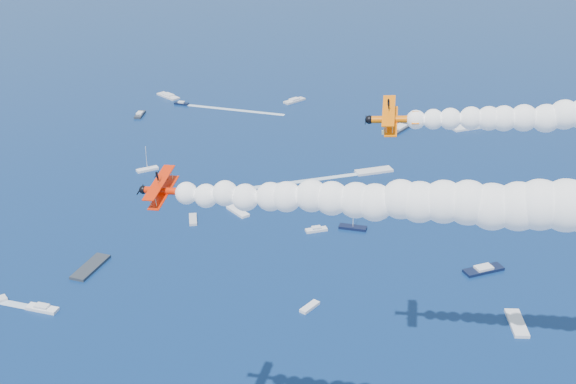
# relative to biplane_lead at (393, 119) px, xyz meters

# --- Properties ---
(biplane_lead) EXTENTS (9.25, 10.67, 7.50)m
(biplane_lead) POSITION_rel_biplane_lead_xyz_m (0.00, 0.00, 0.00)
(biplane_lead) COLOR #FF6C05
(biplane_trail) EXTENTS (7.22, 8.41, 6.42)m
(biplane_trail) POSITION_rel_biplane_lead_xyz_m (-24.40, -27.00, -2.43)
(biplane_trail) COLOR red
(smoke_trail_trail) EXTENTS (52.99, 8.03, 10.03)m
(smoke_trail_trail) POSITION_rel_biplane_lead_xyz_m (1.99, -26.48, -0.45)
(smoke_trail_trail) COLOR white
(spectator_boats) EXTENTS (225.92, 170.18, 0.70)m
(spectator_boats) POSITION_rel_biplane_lead_xyz_m (-14.07, 85.43, -54.56)
(spectator_boats) COLOR white
(spectator_boats) RESTS_ON ground
(boat_wakes) EXTENTS (203.94, 141.81, 0.04)m
(boat_wakes) POSITION_rel_biplane_lead_xyz_m (-32.26, 67.38, -54.88)
(boat_wakes) COLOR white
(boat_wakes) RESTS_ON ground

